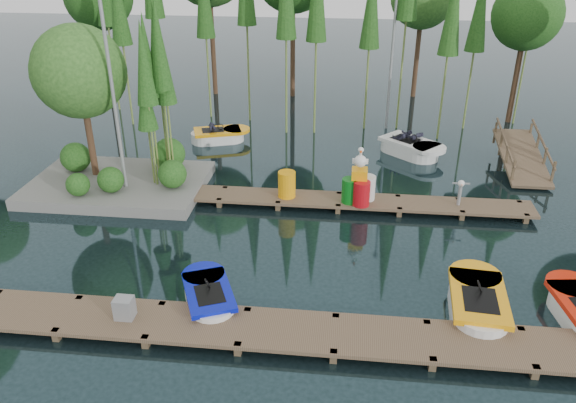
# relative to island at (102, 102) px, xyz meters

# --- Properties ---
(ground_plane) EXTENTS (90.00, 90.00, 0.00)m
(ground_plane) POSITION_rel_island_xyz_m (6.30, -3.29, -3.18)
(ground_plane) COLOR #1B2F33
(near_dock) EXTENTS (18.00, 1.50, 0.50)m
(near_dock) POSITION_rel_island_xyz_m (6.30, -7.79, -2.95)
(near_dock) COLOR brown
(near_dock) RESTS_ON ground
(far_dock) EXTENTS (15.00, 1.20, 0.50)m
(far_dock) POSITION_rel_island_xyz_m (7.30, -0.79, -2.95)
(far_dock) COLOR brown
(far_dock) RESTS_ON ground
(island) EXTENTS (6.20, 4.20, 6.75)m
(island) POSITION_rel_island_xyz_m (0.00, 0.00, 0.00)
(island) COLOR slate
(island) RESTS_ON ground
(lamp_island) EXTENTS (0.30, 0.30, 7.25)m
(lamp_island) POSITION_rel_island_xyz_m (0.80, -0.79, 1.08)
(lamp_island) COLOR gray
(lamp_island) RESTS_ON ground
(lamp_rear) EXTENTS (0.30, 0.30, 7.25)m
(lamp_rear) POSITION_rel_island_xyz_m (10.30, 7.71, 1.08)
(lamp_rear) COLOR gray
(lamp_rear) RESTS_ON ground
(ramp) EXTENTS (1.50, 3.94, 1.49)m
(ramp) POSITION_rel_island_xyz_m (15.30, 3.21, -2.60)
(ramp) COLOR brown
(ramp) RESTS_ON ground
(boat_blue) EXTENTS (1.99, 2.70, 0.83)m
(boat_blue) POSITION_rel_island_xyz_m (5.22, -6.73, -2.94)
(boat_blue) COLOR white
(boat_blue) RESTS_ON ground
(boat_yellow_near) EXTENTS (1.55, 3.02, 0.98)m
(boat_yellow_near) POSITION_rel_island_xyz_m (11.91, -6.30, -2.90)
(boat_yellow_near) COLOR white
(boat_yellow_near) RESTS_ON ground
(boat_yellow_far) EXTENTS (2.84, 1.93, 1.31)m
(boat_yellow_far) POSITION_rel_island_xyz_m (2.81, 5.05, -2.91)
(boat_yellow_far) COLOR white
(boat_yellow_far) RESTS_ON ground
(boat_white_far) EXTENTS (3.11, 3.00, 1.41)m
(boat_white_far) POSITION_rel_island_xyz_m (11.15, 4.38, -2.87)
(boat_white_far) COLOR white
(boat_white_far) RESTS_ON ground
(utility_cabinet) EXTENTS (0.44, 0.37, 0.54)m
(utility_cabinet) POSITION_rel_island_xyz_m (3.46, -7.79, -2.61)
(utility_cabinet) COLOR gray
(utility_cabinet) RESTS_ON near_dock
(yellow_barrel) EXTENTS (0.60, 0.60, 0.90)m
(yellow_barrel) POSITION_rel_island_xyz_m (6.53, -0.79, -2.43)
(yellow_barrel) COLOR #FFA40D
(yellow_barrel) RESTS_ON far_dock
(drum_cluster) EXTENTS (1.13, 1.03, 1.94)m
(drum_cluster) POSITION_rel_island_xyz_m (8.99, -0.94, -2.31)
(drum_cluster) COLOR #0B6816
(drum_cluster) RESTS_ON far_dock
(seagull_post) EXTENTS (0.56, 0.30, 0.89)m
(seagull_post) POSITION_rel_island_xyz_m (12.30, -0.79, -2.28)
(seagull_post) COLOR gray
(seagull_post) RESTS_ON far_dock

